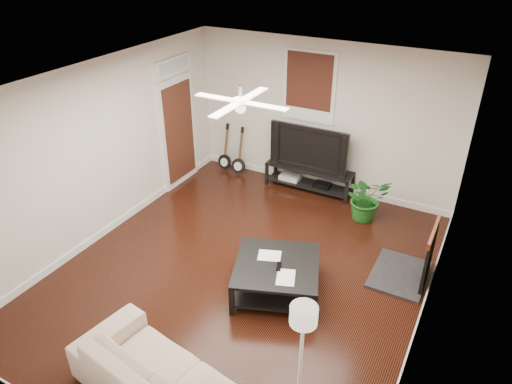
% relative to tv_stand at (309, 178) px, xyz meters
% --- Properties ---
extents(room, '(5.01, 6.01, 2.81)m').
position_rel_tv_stand_xyz_m(room, '(0.12, -2.78, 1.17)').
color(room, black).
rests_on(room, ground).
extents(brick_accent, '(0.02, 2.20, 2.80)m').
position_rel_tv_stand_xyz_m(brick_accent, '(2.61, -1.78, 1.17)').
color(brick_accent, brown).
rests_on(brick_accent, floor).
extents(fireplace, '(0.80, 1.10, 0.92)m').
position_rel_tv_stand_xyz_m(fireplace, '(2.32, -1.78, 0.23)').
color(fireplace, black).
rests_on(fireplace, floor).
extents(window_back, '(1.00, 0.06, 1.30)m').
position_rel_tv_stand_xyz_m(window_back, '(-0.18, 0.19, 1.72)').
color(window_back, '#35130E').
rests_on(window_back, wall_back).
extents(door_left, '(0.08, 1.00, 2.50)m').
position_rel_tv_stand_xyz_m(door_left, '(-2.34, -0.88, 1.02)').
color(door_left, white).
rests_on(door_left, wall_left).
extents(tv_stand, '(1.67, 0.45, 0.47)m').
position_rel_tv_stand_xyz_m(tv_stand, '(0.00, 0.00, 0.00)').
color(tv_stand, black).
rests_on(tv_stand, floor).
extents(tv, '(1.50, 0.20, 0.86)m').
position_rel_tv_stand_xyz_m(tv, '(0.00, 0.02, 0.66)').
color(tv, black).
rests_on(tv, tv_stand).
extents(coffee_table, '(1.45, 1.45, 0.47)m').
position_rel_tv_stand_xyz_m(coffee_table, '(0.73, -2.93, 0.00)').
color(coffee_table, black).
rests_on(coffee_table, floor).
extents(sofa, '(2.45, 1.28, 0.68)m').
position_rel_tv_stand_xyz_m(sofa, '(0.57, -5.06, 0.11)').
color(sofa, tan).
rests_on(sofa, floor).
extents(potted_plant, '(0.97, 0.95, 0.81)m').
position_rel_tv_stand_xyz_m(potted_plant, '(1.26, -0.51, 0.17)').
color(potted_plant, '#1C621E').
rests_on(potted_plant, floor).
extents(guitar_left, '(0.32, 0.24, 0.97)m').
position_rel_tv_stand_xyz_m(guitar_left, '(-1.87, -0.03, 0.25)').
color(guitar_left, black).
rests_on(guitar_left, floor).
extents(guitar_right, '(0.30, 0.22, 0.97)m').
position_rel_tv_stand_xyz_m(guitar_right, '(-1.52, -0.06, 0.25)').
color(guitar_right, black).
rests_on(guitar_right, floor).
extents(ceiling_fan, '(1.24, 1.24, 0.32)m').
position_rel_tv_stand_xyz_m(ceiling_fan, '(0.12, -2.78, 2.37)').
color(ceiling_fan, white).
rests_on(ceiling_fan, ceiling).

